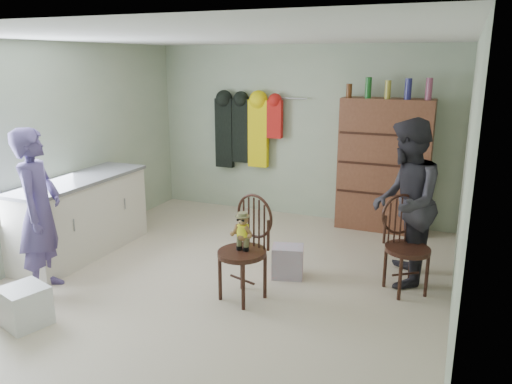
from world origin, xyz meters
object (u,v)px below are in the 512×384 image
at_px(dresser, 384,165).
at_px(counter, 81,216).
at_px(chair_front, 246,241).
at_px(chair_far, 405,241).

bearing_deg(dresser, counter, -144.31).
bearing_deg(dresser, chair_front, -109.04).
distance_m(counter, dresser, 3.96).
xyz_separation_m(chair_front, chair_far, (1.41, 0.77, -0.06)).
distance_m(chair_front, dresser, 2.77).
bearing_deg(chair_front, counter, -169.23).
height_order(counter, dresser, dresser).
bearing_deg(counter, chair_front, -7.56).
distance_m(counter, chair_front, 2.32).
bearing_deg(chair_far, counter, 150.54).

